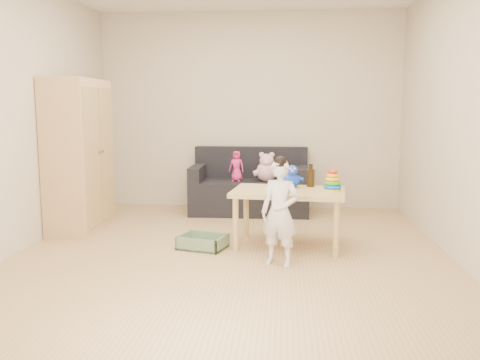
# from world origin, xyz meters

# --- Properties ---
(room) EXTENTS (4.50, 4.50, 4.50)m
(room) POSITION_xyz_m (0.00, 0.00, 1.30)
(room) COLOR tan
(room) RESTS_ON ground
(wardrobe) EXTENTS (0.46, 0.92, 1.65)m
(wardrobe) POSITION_xyz_m (-1.76, 0.74, 0.82)
(wardrobe) COLOR tan
(wardrobe) RESTS_ON ground
(sofa) EXTENTS (1.49, 0.76, 0.42)m
(sofa) POSITION_xyz_m (0.04, 1.81, 0.21)
(sofa) COLOR black
(sofa) RESTS_ON ground
(play_table) EXTENTS (1.13, 0.79, 0.56)m
(play_table) POSITION_xyz_m (0.52, 0.25, 0.28)
(play_table) COLOR tan
(play_table) RESTS_ON ground
(storage_bin) EXTENTS (0.50, 0.43, 0.13)m
(storage_bin) POSITION_xyz_m (-0.30, 0.11, 0.06)
(storage_bin) COLOR #62815D
(storage_bin) RESTS_ON ground
(toddler) EXTENTS (0.38, 0.32, 0.89)m
(toddler) POSITION_xyz_m (0.44, -0.35, 0.45)
(toddler) COLOR silver
(toddler) RESTS_ON ground
(pink_bear) EXTENTS (0.34, 0.31, 0.31)m
(pink_bear) POSITION_xyz_m (0.25, 1.76, 0.57)
(pink_bear) COLOR #E6AABB
(pink_bear) RESTS_ON sofa
(doll) EXTENTS (0.21, 0.16, 0.38)m
(doll) POSITION_xyz_m (-0.12, 1.73, 0.61)
(doll) COLOR #DD2975
(doll) RESTS_ON sofa
(ring_stacker) EXTENTS (0.17, 0.17, 0.20)m
(ring_stacker) POSITION_xyz_m (0.94, 0.23, 0.64)
(ring_stacker) COLOR #E5E60C
(ring_stacker) RESTS_ON play_table
(brown_bottle) EXTENTS (0.08, 0.08, 0.23)m
(brown_bottle) POSITION_xyz_m (0.74, 0.46, 0.66)
(brown_bottle) COLOR black
(brown_bottle) RESTS_ON play_table
(blue_plush) EXTENTS (0.23, 0.21, 0.23)m
(blue_plush) POSITION_xyz_m (0.56, 0.41, 0.67)
(blue_plush) COLOR blue
(blue_plush) RESTS_ON play_table
(wooden_figure) EXTENTS (0.05, 0.04, 0.11)m
(wooden_figure) POSITION_xyz_m (0.46, 0.23, 0.62)
(wooden_figure) COLOR brown
(wooden_figure) RESTS_ON play_table
(yellow_book) EXTENTS (0.25, 0.25, 0.02)m
(yellow_book) POSITION_xyz_m (0.42, 0.38, 0.57)
(yellow_book) COLOR #FFFE1A
(yellow_book) RESTS_ON play_table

